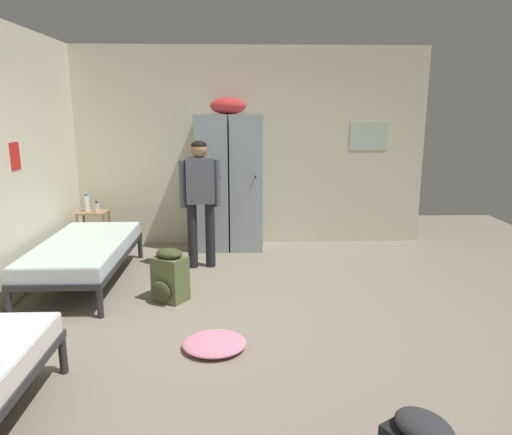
% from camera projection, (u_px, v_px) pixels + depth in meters
% --- Properties ---
extents(ground_plane, '(8.94, 8.94, 0.00)m').
position_uv_depth(ground_plane, '(257.00, 327.00, 4.24)').
color(ground_plane, gray).
extents(room_backdrop, '(4.99, 5.64, 2.77)m').
position_uv_depth(room_backdrop, '(135.00, 159.00, 5.18)').
color(room_backdrop, beige).
rests_on(room_backdrop, ground_plane).
extents(locker_bank, '(0.90, 0.55, 2.07)m').
position_uv_depth(locker_bank, '(229.00, 180.00, 6.46)').
color(locker_bank, '#8C99A3').
rests_on(locker_bank, ground_plane).
extents(shelf_unit, '(0.38, 0.30, 0.57)m').
position_uv_depth(shelf_unit, '(94.00, 227.00, 6.41)').
color(shelf_unit, '#99704C').
rests_on(shelf_unit, ground_plane).
extents(bed_left_rear, '(0.90, 1.90, 0.49)m').
position_uv_depth(bed_left_rear, '(84.00, 251.00, 5.23)').
color(bed_left_rear, '#28282D').
rests_on(bed_left_rear, ground_plane).
extents(person_traveler, '(0.49, 0.23, 1.56)m').
position_uv_depth(person_traveler, '(200.00, 192.00, 5.67)').
color(person_traveler, black).
rests_on(person_traveler, ground_plane).
extents(water_bottle, '(0.07, 0.07, 0.24)m').
position_uv_depth(water_bottle, '(87.00, 203.00, 6.35)').
color(water_bottle, white).
rests_on(water_bottle, shelf_unit).
extents(lotion_bottle, '(0.06, 0.06, 0.15)m').
position_uv_depth(lotion_bottle, '(97.00, 207.00, 6.31)').
color(lotion_bottle, beige).
rests_on(lotion_bottle, shelf_unit).
extents(backpack_olive, '(0.40, 0.41, 0.55)m').
position_uv_depth(backpack_olive, '(170.00, 276.00, 4.78)').
color(backpack_olive, '#566038').
rests_on(backpack_olive, ground_plane).
extents(clothes_pile_pink, '(0.52, 0.48, 0.09)m').
position_uv_depth(clothes_pile_pink, '(215.00, 343.00, 3.85)').
color(clothes_pile_pink, pink).
rests_on(clothes_pile_pink, ground_plane).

